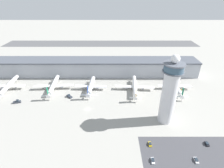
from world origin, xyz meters
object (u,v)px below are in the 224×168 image
object	(u,v)px
control_tower	(170,91)
car_navy_sedan	(153,161)
airplane_gate_charlie	(91,86)
service_truck_fuel	(18,102)
car_blue_compact	(197,161)
car_maroon_suv	(207,144)
service_truck_catering	(70,96)
airplane_gate_bravo	(54,85)
car_black_suv	(150,144)
airplane_gate_echo	(176,86)
airplane_gate_alpha	(9,86)
airplane_gate_delta	(135,87)
service_truck_baggage	(180,90)

from	to	relation	value
control_tower	car_navy_sedan	xyz separation A→B (m)	(-16.81, -37.45, -25.78)
car_navy_sedan	airplane_gate_charlie	bearing A→B (deg)	118.53
service_truck_fuel	car_blue_compact	size ratio (longest dim) A/B	1.47
control_tower	car_blue_compact	bearing A→B (deg)	-76.11
car_maroon_suv	service_truck_catering	bearing A→B (deg)	150.78
airplane_gate_bravo	service_truck_catering	bearing A→B (deg)	-37.87
airplane_gate_bravo	car_maroon_suv	size ratio (longest dim) A/B	10.29
control_tower	car_black_suv	distance (m)	39.30
car_blue_compact	service_truck_catering	bearing A→B (deg)	142.29
airplane_gate_echo	car_navy_sedan	world-z (taller)	airplane_gate_echo
service_truck_catering	car_navy_sedan	distance (m)	96.27
car_maroon_suv	car_black_suv	size ratio (longest dim) A/B	0.97
airplane_gate_alpha	airplane_gate_charlie	xyz separation A→B (m)	(83.49, 0.05, -0.31)
car_black_suv	car_blue_compact	bearing A→B (deg)	-25.98
airplane_gate_delta	service_truck_baggage	xyz separation A→B (m)	(44.56, -1.71, -3.16)
airplane_gate_charlie	car_black_suv	size ratio (longest dim) A/B	8.83
airplane_gate_alpha	car_navy_sedan	bearing A→B (deg)	-33.13
service_truck_catering	car_navy_sedan	size ratio (longest dim) A/B	1.39
airplane_gate_bravo	service_truck_baggage	distance (m)	127.49
airplane_gate_bravo	car_navy_sedan	world-z (taller)	airplane_gate_bravo
airplane_gate_echo	car_blue_compact	xyz separation A→B (m)	(-14.03, -85.23, -3.51)
airplane_gate_delta	airplane_gate_echo	bearing A→B (deg)	2.31
airplane_gate_alpha	car_maroon_suv	world-z (taller)	airplane_gate_alpha
airplane_gate_delta	car_black_suv	distance (m)	71.34
control_tower	car_blue_compact	world-z (taller)	control_tower
airplane_gate_alpha	car_blue_compact	bearing A→B (deg)	-28.45
service_truck_catering	car_maroon_suv	world-z (taller)	service_truck_catering
service_truck_catering	service_truck_fuel	world-z (taller)	service_truck_fuel
service_truck_baggage	car_maroon_suv	size ratio (longest dim) A/B	1.47
control_tower	airplane_gate_delta	bearing A→B (deg)	111.39
service_truck_baggage	car_maroon_suv	world-z (taller)	service_truck_baggage
airplane_gate_alpha	service_truck_catering	xyz separation A→B (m)	(64.19, -13.67, -3.78)
car_black_suv	airplane_gate_echo	bearing A→B (deg)	61.64
airplane_gate_echo	car_black_suv	size ratio (longest dim) A/B	10.39
airplane_gate_charlie	car_blue_compact	world-z (taller)	airplane_gate_charlie
airplane_gate_delta	service_truck_fuel	distance (m)	111.25
airplane_gate_charlie	car_maroon_suv	xyz separation A→B (m)	(84.32, -71.68, -3.76)
airplane_gate_bravo	car_black_suv	bearing A→B (deg)	-40.68
airplane_gate_delta	airplane_gate_charlie	bearing A→B (deg)	179.08
airplane_gate_charlie	car_blue_compact	size ratio (longest dim) A/B	8.01
control_tower	airplane_gate_charlie	size ratio (longest dim) A/B	1.46
control_tower	airplane_gate_delta	size ratio (longest dim) A/B	1.21
airplane_gate_charlie	service_truck_baggage	world-z (taller)	airplane_gate_charlie
control_tower	airplane_gate_echo	world-z (taller)	control_tower
service_truck_baggage	car_maroon_suv	distance (m)	69.43
service_truck_fuel	airplane_gate_bravo	bearing A→B (deg)	43.08
airplane_gate_alpha	car_black_suv	distance (m)	148.73
airplane_gate_delta	car_maroon_suv	size ratio (longest dim) A/B	10.91
airplane_gate_alpha	service_truck_baggage	distance (m)	172.71
airplane_gate_charlie	airplane_gate_echo	xyz separation A→B (m)	(85.99, 0.95, -0.31)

